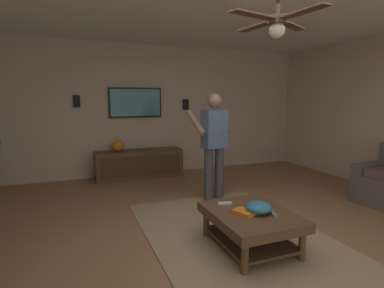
# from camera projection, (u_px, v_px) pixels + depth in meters

# --- Properties ---
(ground_plane) EXTENTS (8.46, 8.46, 0.00)m
(ground_plane) POSITION_uv_depth(u_px,v_px,m) (237.00, 244.00, 3.34)
(ground_plane) COLOR olive
(wall_back_tv) EXTENTS (0.10, 6.93, 2.65)m
(wall_back_tv) POSITION_uv_depth(u_px,v_px,m) (153.00, 110.00, 6.43)
(wall_back_tv) COLOR #BCA893
(wall_back_tv) RESTS_ON ground
(area_rug) EXTENTS (3.06, 1.95, 0.01)m
(area_rug) POSITION_uv_depth(u_px,v_px,m) (240.00, 239.00, 3.46)
(area_rug) COLOR #9E8460
(area_rug) RESTS_ON ground
(coffee_table) EXTENTS (1.00, 0.80, 0.40)m
(coffee_table) POSITION_uv_depth(u_px,v_px,m) (251.00, 221.00, 3.23)
(coffee_table) COLOR #513823
(coffee_table) RESTS_ON ground
(media_console) EXTENTS (0.45, 1.70, 0.55)m
(media_console) POSITION_uv_depth(u_px,v_px,m) (140.00, 164.00, 6.14)
(media_console) COLOR #513823
(media_console) RESTS_ON ground
(tv) EXTENTS (0.05, 1.05, 0.59)m
(tv) POSITION_uv_depth(u_px,v_px,m) (136.00, 103.00, 6.19)
(tv) COLOR black
(person_standing) EXTENTS (0.59, 0.60, 1.64)m
(person_standing) POSITION_uv_depth(u_px,v_px,m) (214.00, 140.00, 4.72)
(person_standing) COLOR #3F3F3F
(person_standing) RESTS_ON ground
(bowl) EXTENTS (0.27, 0.27, 0.12)m
(bowl) POSITION_uv_depth(u_px,v_px,m) (258.00, 208.00, 3.16)
(bowl) COLOR teal
(bowl) RESTS_ON coffee_table
(remote_white) EXTENTS (0.08, 0.16, 0.02)m
(remote_white) POSITION_uv_depth(u_px,v_px,m) (225.00, 203.00, 3.43)
(remote_white) COLOR white
(remote_white) RESTS_ON coffee_table
(remote_black) EXTENTS (0.15, 0.10, 0.02)m
(remote_black) POSITION_uv_depth(u_px,v_px,m) (250.00, 207.00, 3.31)
(remote_black) COLOR black
(remote_black) RESTS_ON coffee_table
(remote_grey) EXTENTS (0.16, 0.08, 0.02)m
(remote_grey) POSITION_uv_depth(u_px,v_px,m) (273.00, 214.00, 3.12)
(remote_grey) COLOR slate
(remote_grey) RESTS_ON coffee_table
(book) EXTENTS (0.26, 0.23, 0.04)m
(book) POSITION_uv_depth(u_px,v_px,m) (245.00, 212.00, 3.15)
(book) COLOR orange
(book) RESTS_ON coffee_table
(vase_round) EXTENTS (0.22, 0.22, 0.22)m
(vase_round) POSITION_uv_depth(u_px,v_px,m) (118.00, 146.00, 5.97)
(vase_round) COLOR orange
(vase_round) RESTS_ON media_console
(wall_speaker_left) EXTENTS (0.06, 0.12, 0.22)m
(wall_speaker_left) POSITION_uv_depth(u_px,v_px,m) (186.00, 104.00, 6.60)
(wall_speaker_left) COLOR black
(wall_speaker_right) EXTENTS (0.06, 0.12, 0.22)m
(wall_speaker_right) POSITION_uv_depth(u_px,v_px,m) (77.00, 101.00, 5.79)
(wall_speaker_right) COLOR black
(ceiling_fan) EXTENTS (1.21, 1.16, 0.46)m
(ceiling_fan) POSITION_uv_depth(u_px,v_px,m) (277.00, 23.00, 3.08)
(ceiling_fan) COLOR #4C3828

